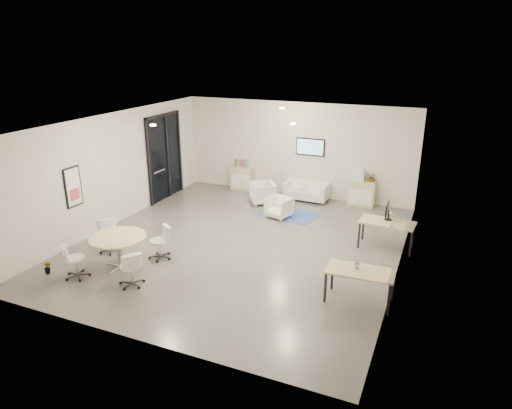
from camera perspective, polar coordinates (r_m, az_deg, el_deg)
The scene contains 21 objects.
room_shell at distance 11.57m, azimuth -2.00°, elevation 2.33°, with size 9.60×10.60×4.80m.
glass_door at distance 15.62m, azimuth -11.34°, elevation 6.15°, with size 0.09×1.90×2.85m.
artwork at distance 12.57m, azimuth -21.90°, elevation 2.05°, with size 0.05×0.54×1.04m.
wall_tv at distance 15.41m, azimuth 6.80°, elevation 7.16°, with size 0.98×0.06×0.58m.
ceiling_spots at distance 12.03m, azimuth -1.26°, elevation 10.74°, with size 3.14×4.14×0.03m.
sideboard_left at distance 16.39m, azimuth -1.71°, elevation 3.31°, with size 0.78×0.41×0.88m.
sideboard_right at distance 15.18m, azimuth 13.05°, elevation 1.37°, with size 0.83×0.40×0.83m.
books at distance 16.26m, azimuth -1.85°, elevation 5.20°, with size 0.46×0.14×0.22m.
printer at distance 15.05m, azimuth 12.49°, elevation 3.56°, with size 0.51×0.44×0.35m.
loveseat at distance 15.47m, azimuth 6.35°, elevation 1.65°, with size 1.47×0.76×0.55m.
blue_rug at distance 14.20m, azimuth 4.16°, elevation -1.18°, with size 1.72×1.15×0.01m, color #2D458B.
armchair_left at distance 15.01m, azimuth 0.82°, elevation 1.59°, with size 0.76×0.71×0.78m, color white.
armchair_right at distance 13.83m, azimuth 2.91°, elevation -0.24°, with size 0.67×0.63×0.69m, color white.
desk_rear at distance 12.14m, azimuth 16.07°, elevation -2.41°, with size 1.42×0.78×0.72m.
desk_front at distance 9.53m, azimuth 12.89°, elevation -8.43°, with size 1.38×0.73×0.70m.
monitor at distance 12.17m, azimuth 16.12°, elevation -0.79°, with size 0.20×0.50×0.44m.
round_table at distance 11.10m, azimuth -16.87°, elevation -4.24°, with size 1.30×1.30×0.79m.
meeting_chairs at distance 11.21m, azimuth -16.72°, elevation -5.63°, with size 2.37×2.37×0.82m.
plant_cabinet at distance 15.01m, azimuth 14.33°, elevation 3.22°, with size 0.29×0.32×0.25m, color #3F7F3F.
plant_floor at distance 11.63m, azimuth -24.53°, elevation -7.58°, with size 0.17×0.32×0.14m, color #3F7F3F.
cup at distance 9.56m, azimuth 12.50°, elevation -7.41°, with size 0.13×0.10×0.13m, color white.
Camera 1 is at (4.71, -10.00, 5.03)m, focal length 32.00 mm.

